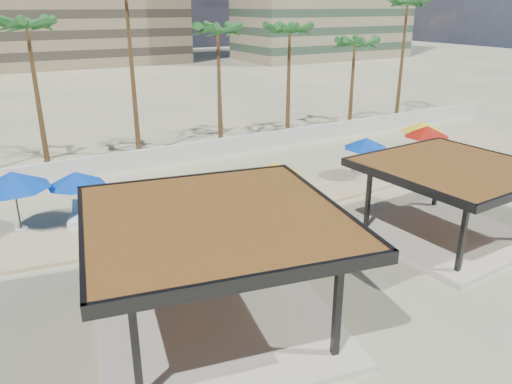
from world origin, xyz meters
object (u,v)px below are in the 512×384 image
at_px(pavilion_west, 216,261).
at_px(lounger_d, 469,157).
at_px(umbrella_a, 13,180).
at_px(lounger_c, 447,146).
at_px(umbrella_c, 427,132).
at_px(pavilion_central, 450,195).
at_px(lounger_a, 78,218).
at_px(lounger_b, 440,167).

relative_size(pavilion_west, lounger_d, 3.97).
relative_size(pavilion_west, umbrella_a, 2.16).
bearing_deg(lounger_c, umbrella_c, 122.33).
distance_m(pavilion_central, lounger_c, 14.95).
height_order(pavilion_west, lounger_a, pavilion_west).
bearing_deg(lounger_c, pavilion_west, 123.72).
bearing_deg(pavilion_west, lounger_a, 113.44).
distance_m(umbrella_a, lounger_a, 3.31).
xyz_separation_m(pavilion_west, lounger_d, (22.05, 7.79, -1.95)).
height_order(pavilion_central, umbrella_c, pavilion_central).
relative_size(umbrella_a, umbrella_c, 1.13).
distance_m(pavilion_central, umbrella_a, 18.97).
height_order(umbrella_c, lounger_c, umbrella_c).
xyz_separation_m(umbrella_c, lounger_c, (4.32, 1.82, -1.93)).
xyz_separation_m(pavilion_central, lounger_d, (10.45, 6.97, -1.65)).
height_order(pavilion_west, umbrella_c, pavilion_west).
height_order(lounger_b, lounger_d, lounger_d).
bearing_deg(lounger_a, lounger_c, -70.94).
relative_size(umbrella_c, lounger_c, 1.56).
relative_size(lounger_b, lounger_d, 0.98).
xyz_separation_m(lounger_b, lounger_d, (3.44, 0.64, 0.00)).
height_order(pavilion_west, lounger_d, pavilion_west).
relative_size(umbrella_a, lounger_a, 2.01).
height_order(umbrella_c, lounger_b, umbrella_c).
xyz_separation_m(umbrella_c, lounger_a, (-20.95, 1.81, -1.96)).
bearing_deg(lounger_b, pavilion_central, 140.32).
bearing_deg(lounger_d, pavilion_central, 136.27).
bearing_deg(lounger_d, umbrella_a, 96.80).
relative_size(pavilion_central, pavilion_west, 0.79).
distance_m(pavilion_west, lounger_b, 20.02).
xyz_separation_m(pavilion_central, lounger_a, (-13.88, 9.53, -1.66)).
bearing_deg(pavilion_central, lounger_a, 141.99).
distance_m(pavilion_central, lounger_b, 9.58).
xyz_separation_m(umbrella_a, lounger_c, (27.70, -0.13, -2.21)).
bearing_deg(lounger_a, lounger_b, -79.69).
bearing_deg(lounger_b, lounger_c, -45.42).
bearing_deg(lounger_b, umbrella_a, 90.09).
relative_size(pavilion_central, lounger_c, 2.99).
bearing_deg(pavilion_west, pavilion_central, 15.01).
bearing_deg(lounger_a, pavilion_central, -105.44).
relative_size(pavilion_central, lounger_a, 3.42).
bearing_deg(lounger_b, lounger_d, -71.14).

